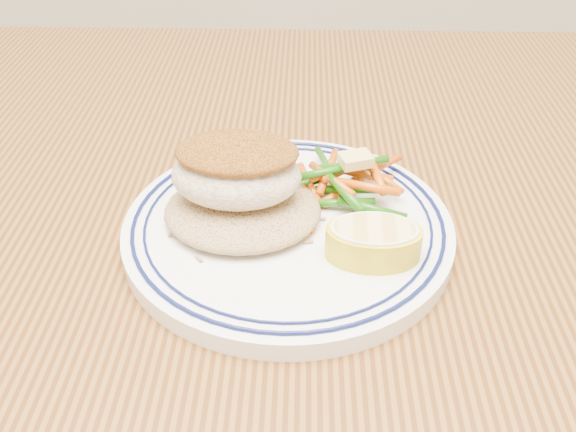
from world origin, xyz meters
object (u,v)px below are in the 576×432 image
Objects in this scene: dining_table at (230,327)px; lemon_wedge at (373,240)px; rice_pilaf at (243,207)px; vegetable_pile at (345,182)px; fish_fillet at (237,170)px; plate at (288,227)px.

lemon_wedge is at bearing -18.35° from dining_table.
dining_table is 12.70× the size of rice_pilaf.
vegetable_pile is (0.09, 0.04, 0.13)m from dining_table.
fish_fillet is 0.92× the size of vegetable_pile.
rice_pilaf is 0.08m from vegetable_pile.
plate is 0.04m from rice_pilaf.
lemon_wedge is (0.10, -0.05, -0.03)m from fish_fillet.
fish_fillet is at bearing -161.33° from vegetable_pile.
rice_pilaf is 1.11× the size of vegetable_pile.
plate is (0.05, 0.00, 0.11)m from dining_table.
lemon_wedge is at bearing -25.66° from fish_fillet.
fish_fillet is at bearing 123.67° from rice_pilaf.
lemon_wedge is (0.06, -0.04, 0.02)m from plate.
dining_table is 22.09× the size of lemon_wedge.
dining_table is 0.16m from vegetable_pile.
dining_table is at bearing -157.64° from vegetable_pile.
plate is at bearing -3.61° from rice_pilaf.
vegetable_pile is (0.08, 0.03, -0.03)m from fish_fillet.
rice_pilaf reaches higher than plate.
plate is 2.32× the size of vegetable_pile.
vegetable_pile is (0.04, 0.04, 0.02)m from plate.
rice_pilaf is 0.10m from lemon_wedge.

